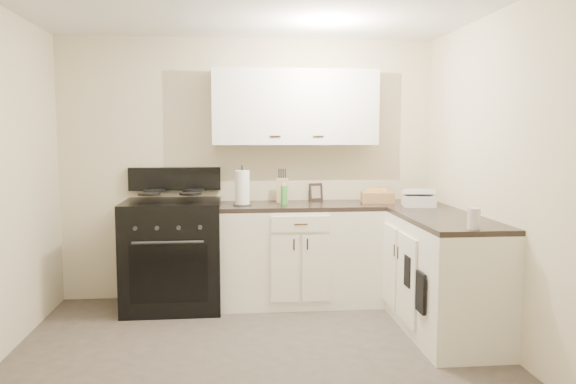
{
  "coord_description": "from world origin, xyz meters",
  "views": [
    {
      "loc": [
        -0.17,
        -3.66,
        1.59
      ],
      "look_at": [
        0.28,
        0.85,
        1.12
      ],
      "focal_mm": 35.0,
      "sensor_mm": 36.0,
      "label": 1
    }
  ],
  "objects": [
    {
      "name": "glass_jar",
      "position": [
        1.48,
        0.0,
        1.01
      ],
      "size": [
        0.1,
        0.1,
        0.15
      ],
      "primitive_type": "cylinder",
      "rotation": [
        0.0,
        0.0,
        -0.18
      ],
      "color": "silver",
      "rests_on": "countertop_right"
    },
    {
      "name": "countertop_back",
      "position": [
        0.43,
        1.5,
        0.92
      ],
      "size": [
        1.55,
        0.6,
        0.04
      ],
      "primitive_type": "cube",
      "color": "black",
      "rests_on": "base_cabinets_back"
    },
    {
      "name": "countertop_right",
      "position": [
        1.5,
        0.85,
        0.92
      ],
      "size": [
        0.6,
        1.9,
        0.04
      ],
      "primitive_type": "cube",
      "color": "black",
      "rests_on": "base_cabinets_right"
    },
    {
      "name": "countertop_grill",
      "position": [
        1.5,
        1.22,
        0.99
      ],
      "size": [
        0.3,
        0.29,
        0.1
      ],
      "primitive_type": "cube",
      "rotation": [
        0.0,
        0.0,
        -0.13
      ],
      "color": "white",
      "rests_on": "countertop_right"
    },
    {
      "name": "floor",
      "position": [
        0.0,
        0.0,
        0.0
      ],
      "size": [
        3.6,
        3.6,
        0.0
      ],
      "primitive_type": "plane",
      "color": "#473F38",
      "rests_on": "ground"
    },
    {
      "name": "upper_cabinets",
      "position": [
        0.43,
        1.65,
        1.84
      ],
      "size": [
        1.55,
        0.3,
        0.7
      ],
      "primitive_type": "cube",
      "color": "white",
      "rests_on": "wall_back"
    },
    {
      "name": "wicker_basket",
      "position": [
        1.2,
        1.53,
        0.99
      ],
      "size": [
        0.32,
        0.23,
        0.1
      ],
      "primitive_type": "cube",
      "rotation": [
        0.0,
        0.0,
        -0.1
      ],
      "color": "tan",
      "rests_on": "countertop_right"
    },
    {
      "name": "stove",
      "position": [
        -0.72,
        1.48,
        0.46
      ],
      "size": [
        0.87,
        0.74,
        1.05
      ],
      "primitive_type": "cube",
      "color": "black",
      "rests_on": "floor"
    },
    {
      "name": "base_cabinets_back",
      "position": [
        0.43,
        1.5,
        0.45
      ],
      "size": [
        1.55,
        0.6,
        0.9
      ],
      "primitive_type": "cube",
      "color": "white",
      "rests_on": "floor"
    },
    {
      "name": "oven_mitt_near",
      "position": [
        1.18,
        0.18,
        0.45
      ],
      "size": [
        0.02,
        0.17,
        0.29
      ],
      "primitive_type": "cube",
      "color": "black",
      "rests_on": "base_cabinets_right"
    },
    {
      "name": "wall_back",
      "position": [
        0.0,
        1.8,
        1.25
      ],
      "size": [
        3.6,
        0.0,
        3.6
      ],
      "primitive_type": "plane",
      "rotation": [
        1.57,
        0.0,
        0.0
      ],
      "color": "beige",
      "rests_on": "ground"
    },
    {
      "name": "wall_front",
      "position": [
        0.0,
        -1.8,
        1.25
      ],
      "size": [
        3.6,
        0.0,
        3.6
      ],
      "primitive_type": "plane",
      "rotation": [
        -1.57,
        0.0,
        0.0
      ],
      "color": "beige",
      "rests_on": "ground"
    },
    {
      "name": "soap_bottle",
      "position": [
        0.3,
        1.46,
        1.03
      ],
      "size": [
        0.06,
        0.06,
        0.17
      ],
      "primitive_type": "cylinder",
      "rotation": [
        0.0,
        0.0,
        -0.11
      ],
      "color": "green",
      "rests_on": "countertop_back"
    },
    {
      "name": "oven_mitt_far",
      "position": [
        1.18,
        0.49,
        0.53
      ],
      "size": [
        0.02,
        0.14,
        0.24
      ],
      "primitive_type": "cube",
      "color": "black",
      "rests_on": "base_cabinets_right"
    },
    {
      "name": "picture_frame",
      "position": [
        0.64,
        1.74,
        1.03
      ],
      "size": [
        0.14,
        0.07,
        0.17
      ],
      "primitive_type": "cube",
      "rotation": [
        -0.14,
        0.0,
        0.26
      ],
      "color": "black",
      "rests_on": "countertop_back"
    },
    {
      "name": "knife_block",
      "position": [
        0.3,
        1.62,
        1.06
      ],
      "size": [
        0.11,
        0.1,
        0.23
      ],
      "primitive_type": "cube",
      "rotation": [
        0.0,
        0.0,
        -0.09
      ],
      "color": "tan",
      "rests_on": "countertop_back"
    },
    {
      "name": "base_cabinets_right",
      "position": [
        1.5,
        0.85,
        0.45
      ],
      "size": [
        0.6,
        1.9,
        0.9
      ],
      "primitive_type": "cube",
      "color": "white",
      "rests_on": "floor"
    },
    {
      "name": "wall_right",
      "position": [
        1.8,
        0.0,
        1.25
      ],
      "size": [
        0.0,
        3.6,
        3.6
      ],
      "primitive_type": "plane",
      "rotation": [
        1.57,
        0.0,
        -1.57
      ],
      "color": "beige",
      "rests_on": "ground"
    },
    {
      "name": "paper_towel",
      "position": [
        -0.08,
        1.45,
        1.1
      ],
      "size": [
        0.14,
        0.14,
        0.32
      ],
      "primitive_type": "cylinder",
      "rotation": [
        0.0,
        0.0,
        -0.04
      ],
      "color": "white",
      "rests_on": "countertop_back"
    }
  ]
}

